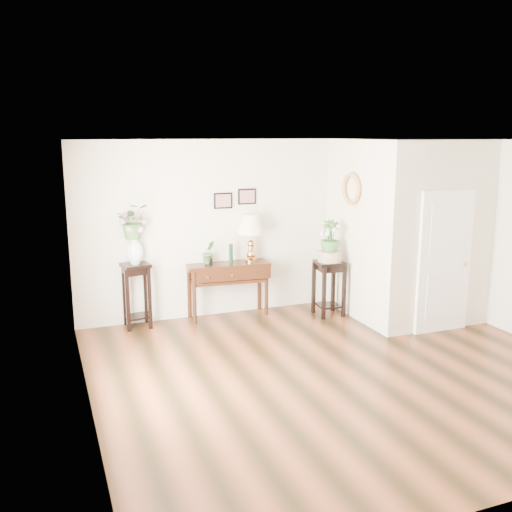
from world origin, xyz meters
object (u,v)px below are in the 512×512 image
table_lamp (251,240)px  plant_stand_b (329,288)px  console_table (228,290)px  plant_stand_a (137,295)px

table_lamp → plant_stand_b: table_lamp is taller
console_table → plant_stand_a: bearing=-175.1°
table_lamp → plant_stand_b: (1.14, -0.52, -0.78)m
plant_stand_a → plant_stand_b: 3.03m
plant_stand_a → console_table: bearing=0.0°
console_table → plant_stand_b: 1.62m
plant_stand_b → console_table: bearing=161.4°
table_lamp → plant_stand_a: size_ratio=0.78×
console_table → plant_stand_b: size_ratio=1.48×
plant_stand_a → plant_stand_b: (2.99, -0.52, -0.05)m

